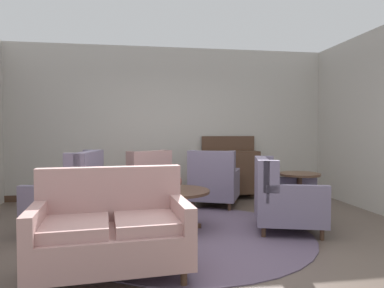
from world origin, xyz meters
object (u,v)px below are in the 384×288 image
at_px(armchair_foreground_right, 142,185).
at_px(armchair_near_sideboard, 71,199).
at_px(coffee_table, 174,197).
at_px(settee, 112,231).
at_px(side_table, 299,194).
at_px(porcelain_vase, 175,180).
at_px(armchair_far_left, 214,183).
at_px(armchair_back_corner, 283,200).
at_px(sideboard, 230,171).

xyz_separation_m(armchair_foreground_right, armchair_near_sideboard, (-0.93, -1.23, 0.03)).
bearing_deg(coffee_table, armchair_foreground_right, 107.78).
distance_m(settee, side_table, 2.78).
xyz_separation_m(porcelain_vase, armchair_near_sideboard, (-1.35, 0.07, -0.22)).
relative_size(armchair_far_left, armchair_near_sideboard, 1.07).
bearing_deg(settee, porcelain_vase, 56.50).
xyz_separation_m(settee, armchair_back_corner, (2.13, 1.10, 0.01)).
bearing_deg(armchair_foreground_right, coffee_table, 77.31).
distance_m(armchair_far_left, armchair_near_sideboard, 2.51).
height_order(armchair_near_sideboard, side_table, armchair_near_sideboard).
height_order(armchair_far_left, armchair_near_sideboard, armchair_near_sideboard).
xyz_separation_m(coffee_table, armchair_near_sideboard, (-1.34, 0.05, 0.00)).
xyz_separation_m(porcelain_vase, side_table, (1.73, -0.06, -0.22)).
relative_size(porcelain_vase, armchair_far_left, 0.28).
height_order(armchair_far_left, sideboard, sideboard).
relative_size(settee, armchair_far_left, 1.28).
bearing_deg(settee, side_table, 22.60).
distance_m(armchair_foreground_right, sideboard, 1.89).
xyz_separation_m(porcelain_vase, armchair_far_left, (0.82, 1.33, -0.25)).
xyz_separation_m(settee, side_table, (2.46, 1.30, 0.04)).
relative_size(armchair_far_left, armchair_back_corner, 1.08).
height_order(settee, armchair_far_left, armchair_far_left).
height_order(settee, side_table, settee).
height_order(coffee_table, armchair_foreground_right, armchair_foreground_right).
relative_size(armchair_back_corner, side_table, 1.43).
height_order(armchair_back_corner, side_table, armchair_back_corner).
relative_size(armchair_foreground_right, side_table, 1.55).
bearing_deg(armchair_near_sideboard, coffee_table, 97.80).
relative_size(settee, armchair_foreground_right, 1.27).
distance_m(porcelain_vase, sideboard, 2.43).
height_order(porcelain_vase, sideboard, sideboard).
bearing_deg(armchair_near_sideboard, settee, 33.42).
height_order(armchair_foreground_right, sideboard, sideboard).
bearing_deg(armchair_back_corner, armchair_foreground_right, 65.70).
relative_size(armchair_foreground_right, armchair_far_left, 1.01).
bearing_deg(armchair_far_left, coffee_table, 80.46).
bearing_deg(porcelain_vase, armchair_foreground_right, 107.86).
bearing_deg(settee, coffee_table, 57.24).
distance_m(settee, armchair_back_corner, 2.40).
xyz_separation_m(coffee_table, porcelain_vase, (0.01, -0.02, 0.23)).
bearing_deg(settee, sideboard, 53.75).
bearing_deg(armchair_far_left, sideboard, -101.58).
distance_m(armchair_foreground_right, armchair_back_corner, 2.40).
height_order(side_table, sideboard, sideboard).
distance_m(armchair_near_sideboard, side_table, 3.09).
bearing_deg(sideboard, armchair_far_left, -124.49).
height_order(armchair_near_sideboard, sideboard, sideboard).
distance_m(coffee_table, armchair_back_corner, 1.44).
height_order(armchair_near_sideboard, armchair_back_corner, armchair_near_sideboard).
xyz_separation_m(coffee_table, side_table, (1.74, -0.08, 0.00)).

